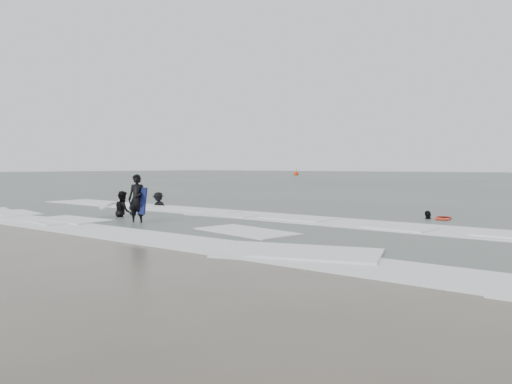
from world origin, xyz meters
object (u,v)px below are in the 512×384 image
Objects in this scene: surfer_wading at (123,218)px; buoy at (296,174)px; surfer_breaker at (158,207)px; surfer_right_near at (428,220)px; surfer_centre at (137,224)px.

buoy is at bearing -28.89° from surfer_wading.
surfer_breaker reaches higher than surfer_right_near.
surfer_centre reaches higher than surfer_wading.
surfer_centre is at bearing -59.62° from buoy.
surfer_breaker is 0.98× the size of buoy.
surfer_breaker is (-3.02, 4.38, 0.00)m from surfer_wading.
surfer_breaker is 13.09m from surfer_right_near.
surfer_right_near is (7.74, 7.76, 0.00)m from surfer_centre.
surfer_right_near is 0.93× the size of buoy.
surfer_centre is 1.10× the size of buoy.
surfer_centre reaches higher than surfer_right_near.
surfer_right_near is at bearing 19.27° from surfer_centre.
surfer_wading is 88.25m from buoy.
buoy reaches higher than surfer_breaker.
surfer_centre reaches higher than surfer_breaker.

